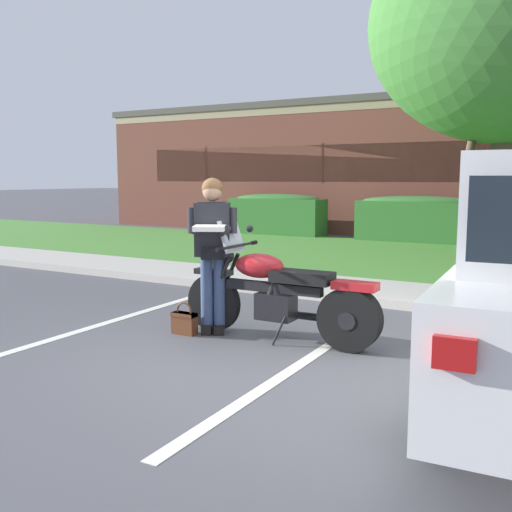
{
  "coord_description": "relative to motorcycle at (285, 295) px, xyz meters",
  "views": [
    {
      "loc": [
        2.92,
        -4.55,
        1.7
      ],
      "look_at": [
        -0.26,
        0.99,
        0.85
      ],
      "focal_mm": 41.1,
      "sensor_mm": 36.0,
      "label": 1
    }
  ],
  "objects": [
    {
      "name": "stall_stripe_0",
      "position": [
        -2.17,
        -0.6,
        -0.49
      ],
      "size": [
        0.17,
        4.4,
        0.01
      ],
      "primitive_type": "cube",
      "rotation": [
        0.0,
        0.0,
        0.01
      ],
      "color": "silver",
      "rests_on": "ground"
    },
    {
      "name": "brick_building",
      "position": [
        -0.13,
        16.19,
        1.56
      ],
      "size": [
        25.14,
        10.42,
        4.09
      ],
      "color": "brown",
      "rests_on": "ground"
    },
    {
      "name": "grass_lawn",
      "position": [
        -0.2,
        6.82,
        -0.46
      ],
      "size": [
        60.0,
        6.17,
        0.06
      ],
      "primitive_type": "cube",
      "color": "#478433",
      "rests_on": "ground"
    },
    {
      "name": "handbag",
      "position": [
        -1.08,
        -0.3,
        -0.34
      ],
      "size": [
        0.28,
        0.13,
        0.36
      ],
      "color": "#562D19",
      "rests_on": "ground"
    },
    {
      "name": "motorcycle",
      "position": [
        0.0,
        0.0,
        0.0
      ],
      "size": [
        2.24,
        0.82,
        1.26
      ],
      "color": "black",
      "rests_on": "ground"
    },
    {
      "name": "curb_strip",
      "position": [
        -0.2,
        2.13,
        -0.43
      ],
      "size": [
        60.0,
        0.2,
        0.12
      ],
      "primitive_type": "cube",
      "color": "#B7B2A8",
      "rests_on": "ground"
    },
    {
      "name": "shade_tree",
      "position": [
        1.12,
        7.41,
        4.19
      ],
      "size": [
        5.47,
        5.47,
        7.02
      ],
      "color": "brown",
      "rests_on": "ground"
    },
    {
      "name": "hedge_left",
      "position": [
        -5.35,
        10.0,
        0.16
      ],
      "size": [
        2.85,
        0.9,
        1.24
      ],
      "color": "#336B2D",
      "rests_on": "ground"
    },
    {
      "name": "stall_stripe_1",
      "position": [
        0.49,
        -0.6,
        -0.49
      ],
      "size": [
        0.17,
        4.4,
        0.01
      ],
      "primitive_type": "cube",
      "rotation": [
        0.0,
        0.0,
        0.01
      ],
      "color": "silver",
      "rests_on": "ground"
    },
    {
      "name": "rider_person",
      "position": [
        -0.82,
        -0.12,
        0.52
      ],
      "size": [
        0.59,
        0.67,
        1.7
      ],
      "color": "black",
      "rests_on": "ground"
    },
    {
      "name": "hedge_center_left",
      "position": [
        -1.16,
        10.0,
        0.16
      ],
      "size": [
        3.24,
        0.9,
        1.24
      ],
      "color": "#336B2D",
      "rests_on": "ground"
    },
    {
      "name": "ground_plane",
      "position": [
        -0.2,
        -0.8,
        -0.49
      ],
      "size": [
        140.0,
        140.0,
        0.0
      ],
      "primitive_type": "plane",
      "color": "#4C4C51"
    },
    {
      "name": "concrete_walk",
      "position": [
        -0.2,
        2.98,
        -0.45
      ],
      "size": [
        60.0,
        1.5,
        0.08
      ],
      "primitive_type": "cube",
      "color": "#B7B2A8",
      "rests_on": "ground"
    }
  ]
}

